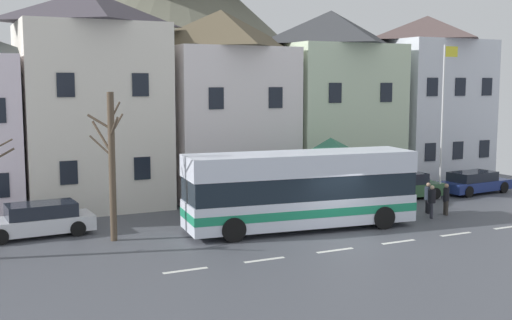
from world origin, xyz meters
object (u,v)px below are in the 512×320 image
Objects in this scene: parked_car_00 at (38,220)px; pedestrian_01 at (446,198)px; pedestrian_00 at (428,196)px; pedestrian_02 at (368,196)px; townhouse_04 at (425,98)px; parked_car_01 at (474,182)px; townhouse_01 at (92,100)px; flagpole at (443,112)px; pedestrian_03 at (432,199)px; hilltop_castle at (176,47)px; bus_shelter at (331,150)px; bare_tree_00 at (112,163)px; townhouse_03 at (330,99)px; public_bench at (299,193)px; transit_bus at (301,191)px; parked_car_02 at (404,186)px; townhouse_02 at (222,103)px.

pedestrian_01 is at bearing 164.16° from parked_car_00.
pedestrian_00 is 2.90m from pedestrian_02.
townhouse_04 reaches higher than pedestrian_01.
pedestrian_01 reaches higher than parked_car_01.
townhouse_01 reaches higher than flagpole.
pedestrian_03 is 0.19× the size of flagpole.
hilltop_castle is 25.38× the size of pedestrian_01.
flagpole reaches higher than bus_shelter.
pedestrian_00 is at bearing -38.06° from bus_shelter.
townhouse_03 is at bearing 27.76° from bare_tree_00.
public_bench is at bearing 126.81° from pedestrian_00.
pedestrian_00 is 15.33m from bare_tree_00.
parked_car_01 is (6.04, -5.98, -4.69)m from townhouse_03.
parked_car_00 is 18.06m from pedestrian_00.
pedestrian_01 is 1.14m from pedestrian_03.
townhouse_04 is 12.97m from pedestrian_01.
pedestrian_01 is (0.29, -10.02, -4.48)m from townhouse_03.
parked_car_01 is at bearing -66.22° from hilltop_castle.
townhouse_03 is 1.03× the size of transit_bus.
hilltop_castle is at bearing 99.15° from pedestrian_01.
public_bench is at bearing 168.98° from parked_car_02.
parked_car_02 is at bearing 177.95° from parked_car_00.
flagpole is (5.69, 1.16, 3.96)m from pedestrian_02.
pedestrian_02 is at bearing 140.88° from pedestrian_01.
townhouse_02 is 2.43× the size of parked_car_02.
transit_bus is at bearing -170.27° from parked_car_01.
parked_car_01 is 7.06m from pedestrian_00.
pedestrian_03 is at bearing -8.74° from bare_tree_00.
pedestrian_02 is at bearing -145.75° from parked_car_02.
parked_car_00 is 4.22m from bare_tree_00.
transit_bus is (-14.79, -9.49, -3.62)m from townhouse_04.
parked_car_02 is (8.48, -5.65, -4.48)m from townhouse_02.
flagpole is (10.22, -6.62, -0.42)m from townhouse_02.
hilltop_castle is at bearing 89.36° from public_bench.
transit_bus is (-7.48, -9.56, -3.62)m from townhouse_03.
pedestrian_02 is at bearing -173.99° from parked_car_01.
parked_car_01 is 3.00× the size of pedestrian_01.
townhouse_01 reaches higher than bus_shelter.
bus_shelter is at bearing 8.52° from bare_tree_00.
pedestrian_00 is at bearing -157.09° from parked_car_01.
townhouse_01 is 17.45m from pedestrian_00.
transit_bus reaches higher than pedestrian_00.
townhouse_01 is at bearing -121.08° from hilltop_castle.
townhouse_04 reaches higher than flagpole.
hilltop_castle reaches higher than townhouse_01.
parked_car_02 is (8.83, 4.02, -1.00)m from transit_bus.
hilltop_castle reaches higher than pedestrian_01.
flagpole reaches higher than bare_tree_00.
parked_car_01 reaches higher than public_bench.
pedestrian_03 is 6.63m from flagpole.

